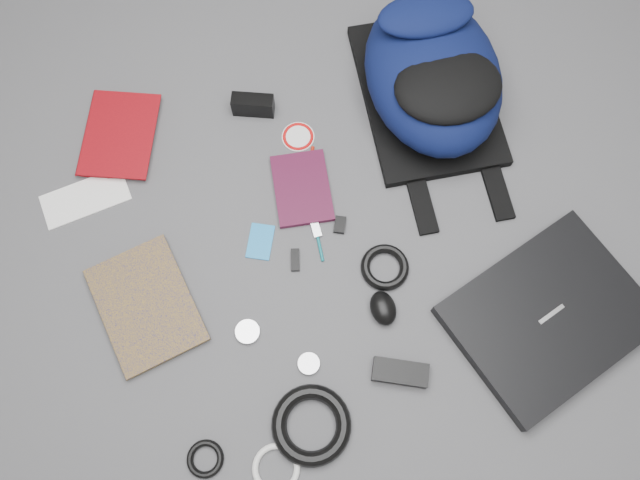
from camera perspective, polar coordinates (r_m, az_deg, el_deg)
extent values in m
plane|color=#4F4F51|center=(1.42, 0.00, -0.26)|extent=(4.00, 4.00, 0.00)
cube|color=black|center=(1.44, 20.13, -6.55)|extent=(0.48, 0.43, 0.04)
imported|color=maroon|center=(1.61, -20.71, 9.16)|extent=(0.23, 0.27, 0.02)
imported|color=#BF900D|center=(1.43, -19.10, -7.37)|extent=(0.25, 0.30, 0.02)
cube|color=white|center=(1.55, -20.66, 3.63)|extent=(0.21, 0.12, 0.00)
cube|color=#380A1F|center=(1.46, -1.66, 4.75)|extent=(0.14, 0.19, 0.01)
cube|color=black|center=(1.54, -6.14, 12.17)|extent=(0.11, 0.06, 0.06)
cylinder|color=white|center=(1.52, -2.01, 9.41)|extent=(0.10, 0.10, 0.00)
cylinder|color=#0C666E|center=(1.42, -0.25, 0.43)|extent=(0.01, 0.12, 0.01)
cylinder|color=#AE1D0D|center=(1.47, -1.10, 6.05)|extent=(0.06, 0.14, 0.01)
cube|color=#1C86D4|center=(1.42, -5.48, -0.14)|extent=(0.08, 0.10, 0.00)
cube|color=black|center=(1.40, -2.28, -1.84)|extent=(0.03, 0.05, 0.01)
cube|color=silver|center=(1.42, -0.40, 1.12)|extent=(0.02, 0.05, 0.01)
cube|color=black|center=(1.42, 1.83, 1.39)|extent=(0.04, 0.05, 0.01)
ellipsoid|color=black|center=(1.36, 5.79, -6.22)|extent=(0.06, 0.08, 0.04)
cylinder|color=silver|center=(1.37, -6.63, -8.34)|extent=(0.06, 0.06, 0.01)
cylinder|color=#A7A7A9|center=(1.35, -1.03, -11.24)|extent=(0.06, 0.06, 0.01)
torus|color=black|center=(1.39, 5.95, -2.49)|extent=(0.12, 0.12, 0.02)
cube|color=black|center=(1.35, 7.34, -11.92)|extent=(0.13, 0.09, 0.03)
torus|color=black|center=(1.33, -0.80, -16.56)|extent=(0.17, 0.17, 0.03)
torus|color=black|center=(1.36, -10.45, -19.08)|extent=(0.09, 0.09, 0.01)
torus|color=white|center=(1.34, -4.04, -20.09)|extent=(0.13, 0.13, 0.01)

